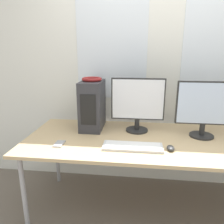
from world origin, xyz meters
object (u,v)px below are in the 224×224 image
monitor_right_near (205,108)px  cell_phone (59,144)px  keyboard (133,146)px  pc_tower (92,105)px  monitor_main (138,103)px  mouse (171,148)px  headphones (92,79)px

monitor_right_near → cell_phone: 1.30m
monitor_right_near → cell_phone: monitor_right_near is taller
keyboard → cell_phone: keyboard is taller
pc_tower → cell_phone: pc_tower is taller
pc_tower → monitor_main: monitor_main is taller
mouse → headphones: bearing=148.1°
keyboard → monitor_right_near: bearing=27.1°
pc_tower → keyboard: bearing=-46.3°
headphones → monitor_right_near: (1.03, -0.12, -0.22)m
keyboard → monitor_main: bearing=85.6°
monitor_right_near → mouse: bearing=-134.6°
monitor_main → pc_tower: bearing=174.6°
pc_tower → monitor_right_near: size_ratio=0.94×
pc_tower → monitor_right_near: bearing=-6.5°
monitor_main → mouse: monitor_main is taller
headphones → keyboard: headphones is taller
pc_tower → monitor_main: 0.45m
headphones → monitor_right_near: size_ratio=0.38×
monitor_main → keyboard: 0.47m
pc_tower → headphones: bearing=90.0°
monitor_main → keyboard: (-0.03, -0.39, -0.27)m
keyboard → mouse: bearing=-1.6°
pc_tower → monitor_right_near: (1.03, -0.12, 0.03)m
monitor_main → cell_phone: bearing=-148.3°
headphones → monitor_main: (0.44, -0.04, -0.21)m
pc_tower → mouse: 0.87m
headphones → cell_phone: bearing=-114.4°
headphones → keyboard: (0.41, -0.43, -0.48)m
pc_tower → cell_phone: size_ratio=3.68×
pc_tower → keyboard: (0.41, -0.43, -0.23)m
pc_tower → mouse: pc_tower is taller
headphones → monitor_main: bearing=-5.5°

